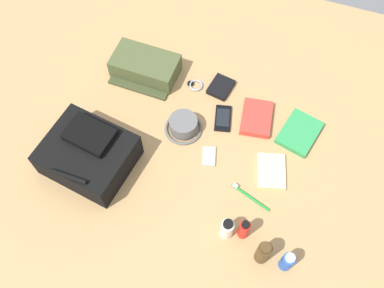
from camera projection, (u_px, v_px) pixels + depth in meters
The scene contains 16 objects.
ground_plane at pixel (192, 150), 1.77m from camera, with size 2.64×2.02×0.02m, color tan.
backpack at pixel (88, 154), 1.67m from camera, with size 0.36×0.32×0.16m.
toiletry_pouch at pixel (145, 67), 1.90m from camera, with size 0.29×0.20×0.09m.
bucket_hat at pixel (183, 125), 1.78m from camera, with size 0.16×0.16×0.07m.
deodorant_spray at pixel (287, 261), 1.49m from camera, with size 0.04×0.04×0.11m.
cologne_bottle at pixel (263, 253), 1.50m from camera, with size 0.05×0.05×0.13m.
sunscreen_spray at pixel (244, 229), 1.54m from camera, with size 0.04×0.04×0.12m.
toothpaste_tube at pixel (227, 229), 1.55m from camera, with size 0.05×0.05×0.12m.
paperback_novel at pixel (299, 133), 1.78m from camera, with size 0.18×0.21×0.02m.
travel_guidebook at pixel (256, 118), 1.81m from camera, with size 0.15×0.19×0.03m.
cell_phone at pixel (223, 118), 1.82m from camera, with size 0.09×0.14×0.01m.
media_player at pixel (209, 156), 1.74m from camera, with size 0.07×0.10×0.01m.
wristwatch at pixel (195, 85), 1.90m from camera, with size 0.07×0.06×0.01m.
toothbrush at pixel (248, 196), 1.66m from camera, with size 0.17×0.06×0.02m.
wallet at pixel (221, 87), 1.89m from camera, with size 0.09×0.11×0.02m, color black.
notepad at pixel (271, 171), 1.70m from camera, with size 0.11×0.15×0.02m, color beige.
Camera 1 is at (-0.27, 0.76, 1.56)m, focal length 40.33 mm.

